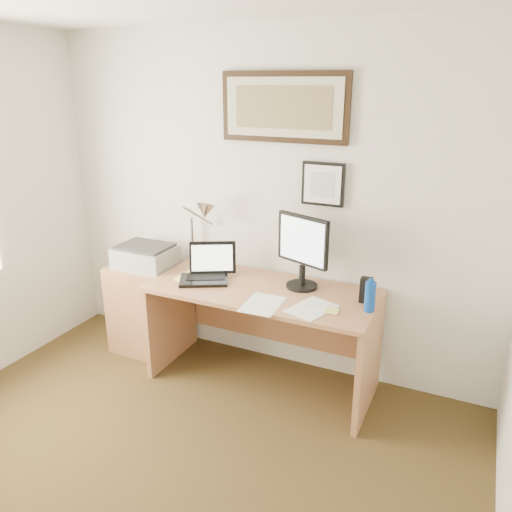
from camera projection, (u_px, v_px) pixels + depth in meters
The scene contains 17 objects.
wall_back at pixel (264, 205), 3.69m from camera, with size 3.50×0.02×2.50m, color silver.
side_cabinet at pixel (145, 308), 4.07m from camera, with size 0.50×0.40×0.73m, color #9E6542.
water_bottle at pixel (370, 297), 3.11m from camera, with size 0.07×0.07×0.20m, color #0C3D9E.
bottle_cap at pixel (371, 281), 3.07m from camera, with size 0.04×0.04×0.02m, color #0C3D9E.
speaker at pixel (366, 290), 3.24m from camera, with size 0.07×0.07×0.17m, color black.
paper_sheet_a at pixel (263, 304), 3.23m from camera, with size 0.23×0.32×0.00m, color white.
paper_sheet_b at pixel (312, 308), 3.17m from camera, with size 0.22×0.32×0.00m, color white.
sticky_pad at pixel (332, 311), 3.12m from camera, with size 0.08×0.08×0.01m, color #DEDD69.
marker_pen at pixel (317, 304), 3.21m from camera, with size 0.02×0.02×0.14m, color white.
book at pixel (183, 274), 3.71m from camera, with size 0.18×0.24×0.02m, color #F2E072.
desk at pixel (267, 314), 3.63m from camera, with size 1.60×0.70×0.75m.
laptop at pixel (207, 272), 3.62m from camera, with size 0.41×0.43×0.26m.
lcd_monitor at pixel (303, 248), 3.40m from camera, with size 0.41×0.22×0.52m.
printer at pixel (145, 256), 3.92m from camera, with size 0.44×0.34×0.18m.
desk_lamp at pixel (204, 213), 3.71m from camera, with size 0.29×0.27×0.53m.
picture_large at pixel (284, 107), 3.37m from camera, with size 0.92×0.04×0.47m.
picture_small at pixel (323, 184), 3.42m from camera, with size 0.30×0.03×0.30m.
Camera 1 is at (1.47, -1.29, 2.12)m, focal length 35.00 mm.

